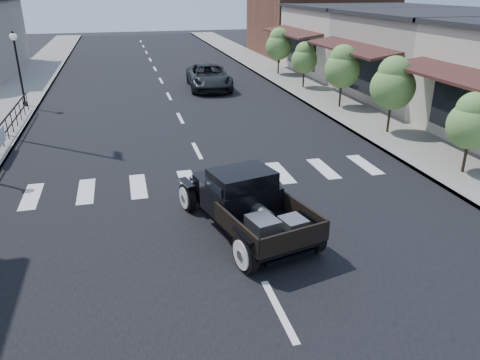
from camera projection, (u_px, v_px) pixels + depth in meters
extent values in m
plane|color=black|center=(242.00, 238.00, 11.95)|extent=(120.00, 120.00, 0.00)
cube|color=black|center=(173.00, 104.00, 25.37)|extent=(14.00, 80.00, 0.02)
cube|color=gray|center=(3.00, 113.00, 23.42)|extent=(3.00, 80.00, 0.15)
cube|color=gray|center=(319.00, 95.00, 27.27)|extent=(3.00, 80.00, 0.15)
cube|color=gray|center=(444.00, 58.00, 26.11)|extent=(10.00, 9.00, 4.50)
cube|color=#B3A897|center=(365.00, 41.00, 34.17)|extent=(10.00, 9.00, 4.50)
cube|color=brown|center=(319.00, 15.00, 42.75)|extent=(11.00, 10.00, 7.00)
imported|color=black|center=(209.00, 77.00, 28.92)|extent=(2.77, 5.46, 1.48)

